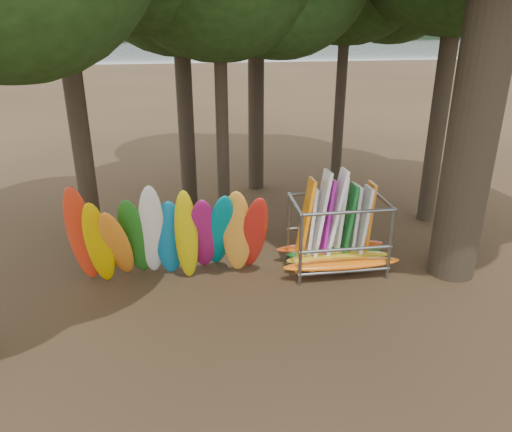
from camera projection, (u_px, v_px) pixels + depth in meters
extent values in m
plane|color=#47331E|center=(290.00, 285.00, 13.10)|extent=(120.00, 120.00, 0.00)
plane|color=gray|center=(198.00, 63.00, 67.93)|extent=(160.00, 160.00, 0.00)
cube|color=black|center=(188.00, 32.00, 112.86)|extent=(160.00, 4.00, 4.00)
cylinder|color=black|center=(69.00, 55.00, 12.36)|extent=(0.51, 0.51, 11.32)
cylinder|color=black|center=(183.00, 67.00, 16.00)|extent=(0.53, 0.53, 10.00)
cylinder|color=black|center=(256.00, 0.00, 17.68)|extent=(0.61, 0.61, 14.06)
cylinder|color=black|center=(343.00, 55.00, 17.88)|extent=(0.39, 0.39, 10.39)
cylinder|color=black|center=(221.00, 74.00, 14.20)|extent=(0.38, 0.38, 10.02)
cylinder|color=black|center=(448.00, 50.00, 15.17)|extent=(0.55, 0.55, 11.15)
ellipsoid|color=red|center=(82.00, 235.00, 12.53)|extent=(0.78, 1.12, 2.98)
ellipsoid|color=#D7A800|center=(99.00, 244.00, 12.40)|extent=(0.70, 1.33, 2.73)
ellipsoid|color=orange|center=(117.00, 245.00, 12.51)|extent=(0.81, 1.97, 2.61)
ellipsoid|color=#216D1D|center=(135.00, 238.00, 12.78)|extent=(0.90, 1.60, 2.69)
ellipsoid|color=white|center=(152.00, 232.00, 12.68)|extent=(0.81, 1.65, 3.06)
ellipsoid|color=#0E6798|center=(170.00, 239.00, 12.96)|extent=(0.81, 1.08, 2.48)
ellipsoid|color=#C0AD09|center=(186.00, 236.00, 12.64)|extent=(0.63, 1.07, 2.84)
ellipsoid|color=#9A1662|center=(203.00, 235.00, 12.93)|extent=(0.78, 1.80, 2.70)
ellipsoid|color=#00828E|center=(220.00, 232.00, 12.95)|extent=(0.85, 2.10, 2.85)
ellipsoid|color=orange|center=(237.00, 233.00, 12.87)|extent=(0.91, 1.42, 2.81)
ellipsoid|color=red|center=(254.00, 234.00, 12.96)|extent=(0.80, 1.73, 2.72)
ellipsoid|color=orange|center=(342.00, 264.00, 13.31)|extent=(3.24, 0.55, 0.24)
ellipsoid|color=gold|center=(338.00, 257.00, 13.66)|extent=(2.89, 0.55, 0.24)
ellipsoid|color=#156221|center=(334.00, 252.00, 13.97)|extent=(2.72, 0.55, 0.24)
ellipsoid|color=#C63E0E|center=(331.00, 246.00, 14.30)|extent=(3.19, 0.55, 0.24)
cube|color=orange|center=(304.00, 226.00, 13.43)|extent=(0.53, 0.77, 2.63)
cube|color=white|center=(310.00, 229.00, 13.66)|extent=(0.37, 0.75, 2.34)
cube|color=white|center=(319.00, 221.00, 13.47)|extent=(0.56, 0.80, 2.82)
cube|color=#A51B9A|center=(325.00, 224.00, 13.67)|extent=(0.43, 0.80, 2.57)
cube|color=white|center=(333.00, 220.00, 13.54)|extent=(0.65, 0.78, 2.84)
cube|color=white|center=(338.00, 221.00, 13.79)|extent=(0.36, 0.79, 2.61)
cube|color=#176928|center=(347.00, 227.00, 13.68)|extent=(0.46, 0.75, 2.41)
cube|color=silver|center=(352.00, 225.00, 13.89)|extent=(0.32, 0.77, 2.31)
cube|color=silver|center=(362.00, 228.00, 13.70)|extent=(0.41, 0.75, 2.34)
cube|color=orange|center=(366.00, 224.00, 13.93)|extent=(0.33, 0.76, 2.37)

